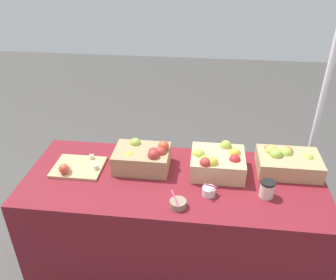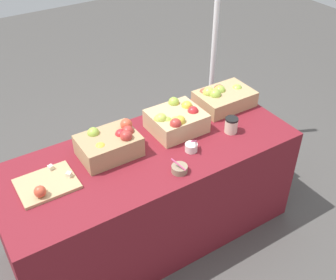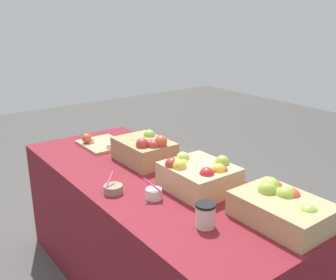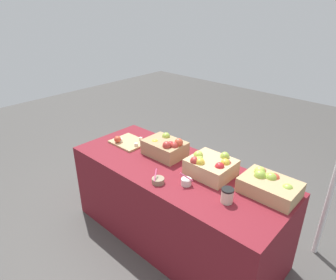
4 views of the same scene
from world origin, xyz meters
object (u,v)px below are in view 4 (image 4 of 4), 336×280
Objects in this scene: sample_bowl_mid at (158,180)px; coffee_cup at (227,195)px; apple_crate_middle at (210,166)px; apple_crate_left at (269,185)px; apple_crate_right at (165,147)px; sample_bowl_near at (186,182)px; cutting_board_front at (127,142)px.

coffee_cup is at bearing 16.82° from sample_bowl_mid.
apple_crate_left is at bearing 10.20° from apple_crate_middle.
apple_crate_middle is 0.43m from sample_bowl_mid.
apple_crate_left is at bearing 5.14° from apple_crate_right.
apple_crate_left is 3.93× the size of sample_bowl_mid.
apple_crate_right is 3.21× the size of sample_bowl_near.
apple_crate_middle is 0.48m from apple_crate_right.
apple_crate_middle reaches higher than cutting_board_front.
apple_crate_left is 0.59m from sample_bowl_near.
sample_bowl_near is 1.10× the size of sample_bowl_mid.
apple_crate_middle is 0.25m from sample_bowl_near.
coffee_cup is at bearing -118.80° from apple_crate_left.
apple_crate_middle is 1.06× the size of cutting_board_front.
apple_crate_left reaches higher than coffee_cup.
sample_bowl_near is (0.44, -0.24, -0.05)m from apple_crate_right.
apple_crate_right reaches higher than sample_bowl_mid.
coffee_cup is (0.77, -0.21, -0.02)m from apple_crate_right.
sample_bowl_mid is at bearing -143.73° from sample_bowl_near.
apple_crate_left is 1.23× the size of cutting_board_front.
apple_crate_left is 1.16× the size of apple_crate_middle.
coffee_cup is (1.21, -0.13, 0.04)m from cutting_board_front.
cutting_board_front is at bearing 157.57° from sample_bowl_mid.
coffee_cup is (0.29, -0.21, -0.03)m from apple_crate_middle.
sample_bowl_near reaches higher than sample_bowl_mid.
apple_crate_right reaches higher than sample_bowl_near.
sample_bowl_mid is (-0.17, -0.13, -0.01)m from sample_bowl_near.
apple_crate_right is (-0.93, -0.08, 0.01)m from apple_crate_left.
sample_bowl_near is at bearing -175.32° from coffee_cup.
sample_bowl_mid is 0.96× the size of coffee_cup.
cutting_board_front is at bearing -175.16° from apple_crate_middle.
coffee_cup is at bearing -15.17° from apple_crate_right.
sample_bowl_mid is at bearing -120.71° from apple_crate_middle.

